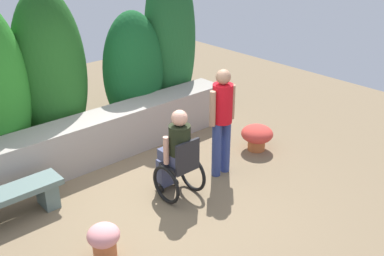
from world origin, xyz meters
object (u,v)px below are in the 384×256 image
at_px(stone_bench, 3,204).
at_px(person_in_wheelchair, 177,156).
at_px(person_standing_companion, 222,116).
at_px(flower_pot_terracotta_by_wall, 104,239).
at_px(flower_pot_purple_near, 257,136).

xyz_separation_m(stone_bench, person_in_wheelchair, (2.10, -0.99, 0.33)).
bearing_deg(person_standing_companion, flower_pot_terracotta_by_wall, -169.25).
xyz_separation_m(person_in_wheelchair, flower_pot_terracotta_by_wall, (-1.48, -0.45, -0.37)).
distance_m(person_in_wheelchair, flower_pot_purple_near, 1.95).
distance_m(stone_bench, flower_pot_purple_near, 4.09).
height_order(stone_bench, person_in_wheelchair, person_in_wheelchair).
height_order(person_in_wheelchair, flower_pot_terracotta_by_wall, person_in_wheelchair).
bearing_deg(flower_pot_terracotta_by_wall, flower_pot_purple_near, 10.41).
distance_m(person_in_wheelchair, person_standing_companion, 0.96).
distance_m(stone_bench, flower_pot_terracotta_by_wall, 1.56).
relative_size(stone_bench, person_standing_companion, 0.93).
distance_m(person_standing_companion, flower_pot_terracotta_by_wall, 2.53).
bearing_deg(person_in_wheelchair, person_standing_companion, 10.12).
relative_size(flower_pot_purple_near, flower_pot_terracotta_by_wall, 1.22).
xyz_separation_m(person_in_wheelchair, flower_pot_purple_near, (1.91, 0.18, -0.36)).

